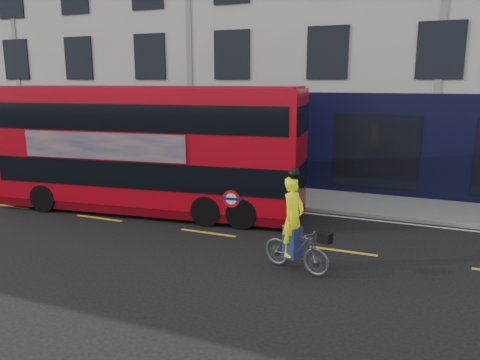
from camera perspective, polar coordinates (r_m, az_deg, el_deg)
The scene contains 8 objects.
ground at distance 15.10m, azimuth -20.36°, elevation -5.91°, with size 120.00×120.00×0.00m, color black.
pavement at distance 20.13m, azimuth -7.85°, elevation -0.69°, with size 60.00×3.00×0.12m, color gray.
kerb at distance 18.89m, azimuth -10.13°, elevation -1.60°, with size 60.00×0.12×0.13m, color slate.
building_terrace at distance 25.60m, azimuth -0.71°, elevation 18.84°, with size 50.00×10.07×15.00m.
road_edge_line at distance 18.66m, azimuth -10.62°, elevation -1.98°, with size 58.00×0.10×0.01m, color silver.
lane_dashes at distance 16.17m, azimuth -16.78°, elevation -4.47°, with size 58.00×0.12×0.01m, color yellow, non-canonical shape.
bus at distance 16.22m, azimuth -11.12°, elevation 3.79°, with size 10.81×3.58×4.28m.
cyclist at distance 11.20m, azimuth 6.73°, elevation -6.85°, with size 1.85×0.99×2.48m.
Camera 1 is at (9.95, -10.45, 4.45)m, focal length 35.00 mm.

